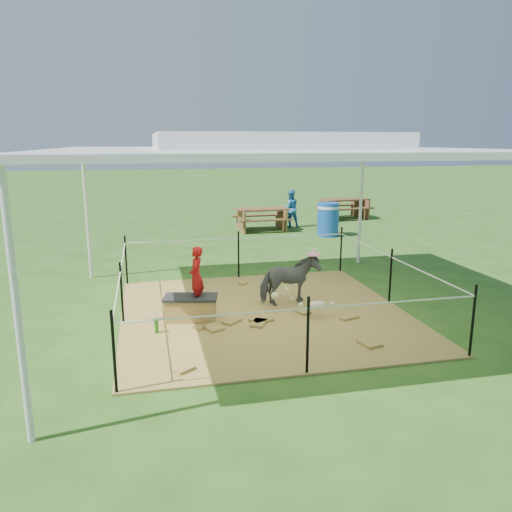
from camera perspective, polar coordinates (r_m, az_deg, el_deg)
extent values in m
plane|color=#2D5919|center=(8.30, 0.91, -6.64)|extent=(90.00, 90.00, 0.00)
cube|color=brown|center=(8.30, 0.91, -6.54)|extent=(4.60, 4.60, 0.03)
cylinder|color=silver|center=(10.77, -18.75, 4.35)|extent=(0.07, 0.07, 2.60)
cylinder|color=silver|center=(11.75, 11.86, 5.43)|extent=(0.07, 0.07, 2.60)
cylinder|color=silver|center=(4.97, -25.64, -5.73)|extent=(0.07, 0.07, 2.60)
cube|color=white|center=(7.82, 0.98, 11.90)|extent=(6.30, 6.30, 0.08)
cube|color=white|center=(7.82, 0.99, 13.00)|extent=(3.30, 3.30, 0.22)
cylinder|color=black|center=(10.12, -14.63, -0.51)|extent=(0.04, 0.04, 1.00)
cylinder|color=black|center=(10.28, -2.01, 0.11)|extent=(0.04, 0.04, 1.00)
cylinder|color=black|center=(10.91, 9.69, 0.69)|extent=(0.04, 0.04, 1.00)
cylinder|color=black|center=(7.95, -15.10, -4.20)|extent=(0.04, 0.04, 1.00)
cylinder|color=black|center=(8.93, 15.12, -2.33)|extent=(0.04, 0.04, 1.00)
cylinder|color=black|center=(5.83, -15.92, -10.62)|extent=(0.04, 0.04, 1.00)
cylinder|color=black|center=(6.10, 5.93, -9.10)|extent=(0.04, 0.04, 1.00)
cylinder|color=black|center=(7.11, 23.53, -6.91)|extent=(0.04, 0.04, 1.00)
cylinder|color=white|center=(10.21, -2.02, 2.03)|extent=(4.50, 0.02, 0.02)
cylinder|color=white|center=(5.98, 6.01, -5.99)|extent=(4.50, 0.02, 0.02)
cylinder|color=white|center=(8.84, 15.25, -0.14)|extent=(0.02, 4.50, 0.02)
cylinder|color=white|center=(7.86, -15.25, -1.76)|extent=(0.02, 4.50, 0.02)
cube|color=#A2753A|center=(7.97, -7.46, -6.05)|extent=(0.84, 0.55, 0.34)
cube|color=black|center=(7.91, -7.50, -4.72)|extent=(0.90, 0.60, 0.04)
imported|color=#A40F11|center=(7.80, -6.86, -1.57)|extent=(0.29, 0.38, 0.93)
cylinder|color=#1D791A|center=(7.55, -11.32, -7.84)|extent=(0.07, 0.07, 0.22)
imported|color=#4A4A4F|center=(8.58, 3.85, -2.79)|extent=(1.08, 0.64, 0.86)
cylinder|color=pink|center=(8.46, 3.90, 0.40)|extent=(0.27, 0.27, 0.12)
cylinder|color=#164CA9|center=(15.14, 8.24, 4.15)|extent=(0.84, 0.84, 1.00)
cube|color=brown|center=(15.96, 0.62, 4.20)|extent=(1.72, 1.25, 0.71)
cube|color=brown|center=(18.74, 10.03, 5.35)|extent=(1.91, 1.49, 0.73)
imported|color=#3684CD|center=(16.61, 3.94, 5.44)|extent=(0.62, 0.49, 1.23)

